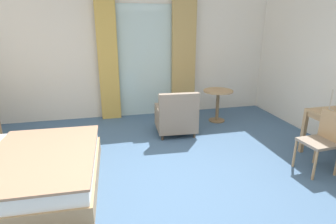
{
  "coord_description": "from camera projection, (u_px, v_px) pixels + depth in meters",
  "views": [
    {
      "loc": [
        -0.69,
        -2.95,
        2.02
      ],
      "look_at": [
        0.17,
        0.7,
        0.8
      ],
      "focal_mm": 28.76,
      "sensor_mm": 36.0,
      "label": 1
    }
  ],
  "objects": [
    {
      "name": "ground",
      "position": [
        168.0,
        190.0,
        3.52
      ],
      "size": [
        6.81,
        6.8,
        0.1
      ],
      "primitive_type": "cube",
      "color": "#426084"
    },
    {
      "name": "wall_back",
      "position": [
        135.0,
        54.0,
        5.99
      ],
      "size": [
        6.41,
        0.12,
        2.77
      ],
      "primitive_type": "cube",
      "color": "silver",
      "rests_on": "ground"
    },
    {
      "name": "desk_chair",
      "position": [
        323.0,
        138.0,
        3.77
      ],
      "size": [
        0.45,
        0.44,
        0.88
      ],
      "color": "gray",
      "rests_on": "ground"
    },
    {
      "name": "balcony_glass_door",
      "position": [
        146.0,
        62.0,
        6.01
      ],
      "size": [
        1.23,
        0.02,
        2.44
      ],
      "primitive_type": "cube",
      "color": "silver",
      "rests_on": "ground"
    },
    {
      "name": "curtain_panel_right",
      "position": [
        184.0,
        57.0,
        6.08
      ],
      "size": [
        0.54,
        0.1,
        2.62
      ],
      "primitive_type": "cube",
      "color": "tan",
      "rests_on": "ground"
    },
    {
      "name": "bed",
      "position": [
        10.0,
        172.0,
        3.41
      ],
      "size": [
        2.13,
        1.95,
        0.89
      ],
      "color": "tan",
      "rests_on": "ground"
    },
    {
      "name": "round_cafe_table",
      "position": [
        218.0,
        99.0,
        5.77
      ],
      "size": [
        0.63,
        0.63,
        0.69
      ],
      "color": "tan",
      "rests_on": "ground"
    },
    {
      "name": "curtain_panel_left",
      "position": [
        108.0,
        60.0,
        5.71
      ],
      "size": [
        0.42,
        0.1,
        2.62
      ],
      "primitive_type": "cube",
      "color": "tan",
      "rests_on": "ground"
    },
    {
      "name": "armchair_by_window",
      "position": [
        176.0,
        117.0,
        5.1
      ],
      "size": [
        0.76,
        0.74,
        0.86
      ],
      "color": "gray",
      "rests_on": "ground"
    }
  ]
}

